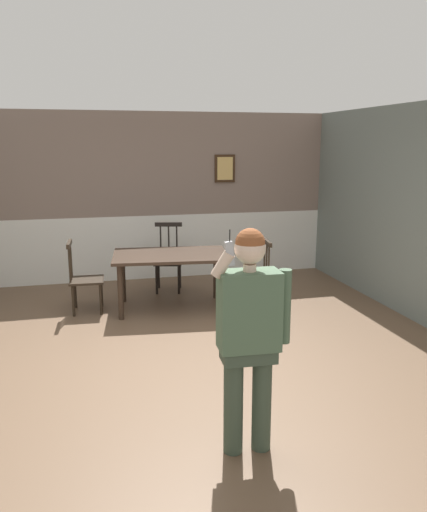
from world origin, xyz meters
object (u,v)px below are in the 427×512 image
chair_near_window (84,278)px  person_figure (250,328)px  chair_by_doorway (168,260)px  chair_at_table_head (255,273)px  dining_table (171,261)px

chair_near_window → person_figure: person_figure is taller
chair_by_doorway → person_figure: bearing=101.8°
chair_near_window → chair_by_doorway: size_ratio=0.94×
chair_by_doorway → person_figure: (-0.09, -4.25, 0.46)m
chair_near_window → chair_at_table_head: bearing=86.9°
dining_table → chair_near_window: chair_near_window is taller
dining_table → chair_by_doorway: bearing=83.4°
chair_by_doorway → person_figure: 4.28m
dining_table → person_figure: person_figure is taller
chair_by_doorway → chair_at_table_head: (1.04, -0.99, -0.03)m
chair_near_window → chair_by_doorway: 1.44m
dining_table → chair_at_table_head: 1.16m
chair_at_table_head → chair_near_window: bearing=90.4°
dining_table → chair_by_doorway: chair_by_doorway is taller
chair_by_doorway → chair_at_table_head: size_ratio=1.13×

